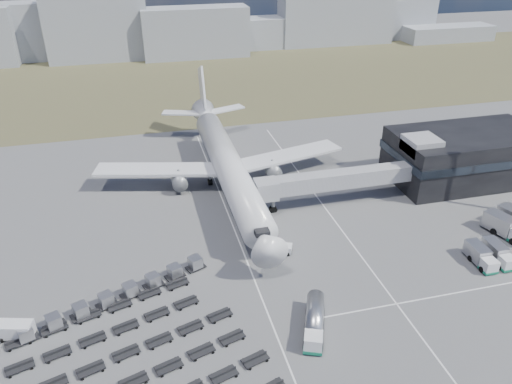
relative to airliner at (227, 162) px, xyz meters
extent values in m
plane|color=#565659|center=(0.00, -32.38, -5.29)|extent=(420.00, 420.00, 0.00)
cube|color=#4B492D|center=(0.00, 77.62, -5.29)|extent=(420.00, 90.00, 0.01)
cube|color=silver|center=(-2.00, -27.38, -5.29)|extent=(0.25, 110.00, 0.01)
cube|color=silver|center=(16.00, -27.38, -5.29)|extent=(0.25, 110.00, 0.01)
cube|color=silver|center=(25.00, -40.38, -5.29)|extent=(40.00, 0.25, 0.01)
cube|color=black|center=(48.00, -8.38, -0.29)|extent=(30.00, 16.00, 10.00)
cube|color=#262D38|center=(48.00, -8.38, 0.91)|extent=(30.40, 16.40, 1.60)
cube|color=#939399|center=(36.00, -10.38, 4.21)|extent=(6.00, 6.00, 3.00)
cube|color=#939399|center=(18.10, -11.88, -0.19)|extent=(29.80, 3.00, 3.00)
cube|color=#939399|center=(4.70, -12.38, -0.19)|extent=(4.00, 3.60, 3.40)
cylinder|color=slate|center=(6.20, -11.88, -2.74)|extent=(0.70, 0.70, 5.10)
cylinder|color=black|center=(6.20, -11.88, -4.84)|extent=(1.40, 0.90, 1.40)
cylinder|color=silver|center=(0.00, -2.38, 0.01)|extent=(5.60, 48.00, 5.60)
cone|color=silver|center=(0.00, -28.88, 0.01)|extent=(5.60, 5.00, 5.60)
cone|color=silver|center=(0.00, 25.62, 0.81)|extent=(5.60, 8.00, 5.60)
cube|color=black|center=(0.00, -26.88, 0.81)|extent=(2.20, 2.00, 0.80)
cube|color=silver|center=(-13.00, 2.62, -1.19)|extent=(25.59, 11.38, 0.50)
cube|color=silver|center=(13.00, 2.62, -1.19)|extent=(25.59, 11.38, 0.50)
cylinder|color=slate|center=(-9.50, 0.62, -2.89)|extent=(3.00, 5.00, 3.00)
cylinder|color=slate|center=(9.50, 0.62, -2.89)|extent=(3.00, 5.00, 3.00)
cube|color=silver|center=(-5.50, 27.62, 1.21)|extent=(9.49, 5.63, 0.35)
cube|color=silver|center=(5.50, 27.62, 1.21)|extent=(9.49, 5.63, 0.35)
cube|color=silver|center=(0.00, 28.62, 6.51)|extent=(0.50, 9.06, 11.45)
cylinder|color=slate|center=(0.00, -23.38, -4.04)|extent=(0.50, 0.50, 2.50)
cylinder|color=slate|center=(-3.20, 1.62, -4.04)|extent=(0.60, 0.60, 2.50)
cylinder|color=slate|center=(3.20, 1.62, -4.04)|extent=(0.60, 0.60, 2.50)
cylinder|color=black|center=(0.00, -23.38, -4.79)|extent=(0.50, 1.20, 1.20)
cube|color=#969AA3|center=(-47.83, 121.34, 5.09)|extent=(54.49, 12.00, 20.77)
cube|color=#969AA3|center=(-26.29, 113.69, 7.32)|extent=(36.78, 12.00, 25.23)
cube|color=#969AA3|center=(10.01, 109.82, 3.99)|extent=(40.38, 12.00, 18.57)
cube|color=#969AA3|center=(46.91, 118.94, 0.76)|extent=(33.75, 12.00, 12.11)
cube|color=#969AA3|center=(71.35, 118.40, 6.82)|extent=(48.63, 12.00, 24.23)
cube|color=#969AA3|center=(104.11, 123.27, 3.20)|extent=(29.99, 12.00, 16.98)
cube|color=#969AA3|center=(122.50, 111.74, -2.06)|extent=(39.90, 12.00, 6.46)
cube|color=silver|center=(1.67, -45.49, -3.93)|extent=(2.95, 2.95, 2.17)
cube|color=#147352|center=(1.67, -45.49, -4.77)|extent=(3.07, 3.07, 0.47)
cylinder|color=#A8A8AC|center=(3.43, -41.22, -3.50)|extent=(4.87, 7.43, 2.35)
cube|color=slate|center=(3.43, -41.22, -4.59)|extent=(4.78, 7.39, 0.33)
cylinder|color=black|center=(2.89, -42.53, -4.82)|extent=(2.66, 1.89, 1.04)
cube|color=silver|center=(4.00, -24.57, -4.57)|extent=(3.65, 2.97, 1.45)
cube|color=silver|center=(-34.39, -34.04, -4.12)|extent=(4.77, 3.11, 2.34)
cube|color=silver|center=(2.52, -0.35, -3.77)|extent=(4.08, 6.16, 2.67)
cube|color=#147352|center=(2.52, -0.35, -4.86)|extent=(4.20, 6.28, 0.43)
cube|color=silver|center=(32.98, -37.25, -4.10)|extent=(2.15, 2.07, 2.01)
cube|color=#147352|center=(32.98, -37.25, -4.88)|extent=(2.25, 2.16, 0.41)
cube|color=#A8A8AC|center=(33.06, -34.06, -3.74)|extent=(2.31, 4.26, 2.37)
cube|color=silver|center=(36.08, -37.34, -4.10)|extent=(2.15, 2.07, 2.01)
cube|color=#147352|center=(36.08, -37.34, -4.88)|extent=(2.25, 2.16, 0.41)
cube|color=#A8A8AC|center=(36.17, -34.14, -3.74)|extent=(2.31, 4.26, 2.37)
cube|color=#A8A8AC|center=(41.72, -28.04, -3.39)|extent=(4.06, 5.70, 2.90)
cube|color=black|center=(-33.12, -34.93, -4.96)|extent=(3.35, 2.74, 0.20)
cube|color=#A8A8AC|center=(-33.12, -34.93, -4.01)|extent=(2.32, 2.32, 1.67)
cube|color=black|center=(-29.83, -33.57, -4.96)|extent=(3.35, 2.74, 0.20)
cube|color=#A8A8AC|center=(-29.83, -33.57, -4.01)|extent=(2.32, 2.32, 1.67)
cube|color=black|center=(-26.54, -32.22, -4.96)|extent=(3.35, 2.74, 0.20)
cube|color=#A8A8AC|center=(-26.54, -32.22, -4.01)|extent=(2.32, 2.32, 1.67)
cube|color=black|center=(-23.25, -30.86, -4.96)|extent=(3.35, 2.74, 0.20)
cube|color=#A8A8AC|center=(-23.25, -30.86, -4.01)|extent=(2.32, 2.32, 1.67)
cube|color=black|center=(-19.97, -29.51, -4.96)|extent=(3.35, 2.74, 0.20)
cube|color=#A8A8AC|center=(-19.97, -29.51, -4.01)|extent=(2.32, 2.32, 1.67)
cube|color=black|center=(-16.68, -28.15, -4.96)|extent=(3.35, 2.74, 0.20)
cube|color=#A8A8AC|center=(-16.68, -28.15, -4.01)|extent=(2.32, 2.32, 1.67)
cube|color=black|center=(-13.39, -26.80, -4.96)|extent=(3.35, 2.74, 0.20)
cube|color=#A8A8AC|center=(-13.39, -26.80, -4.01)|extent=(2.32, 2.32, 1.67)
cube|color=black|center=(-10.10, -25.44, -4.96)|extent=(3.35, 2.74, 0.20)
cube|color=#A8A8AC|center=(-10.10, -25.44, -4.01)|extent=(2.32, 2.32, 1.67)
cube|color=black|center=(-23.62, -41.49, -4.90)|extent=(33.67, 12.01, 0.78)
cube|color=black|center=(-24.99, -37.13, -4.90)|extent=(29.53, 10.71, 0.78)
cube|color=black|center=(-26.36, -32.78, -4.90)|extent=(29.53, 10.71, 0.78)
camera|label=1|loc=(-16.38, -87.53, 41.87)|focal=35.00mm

